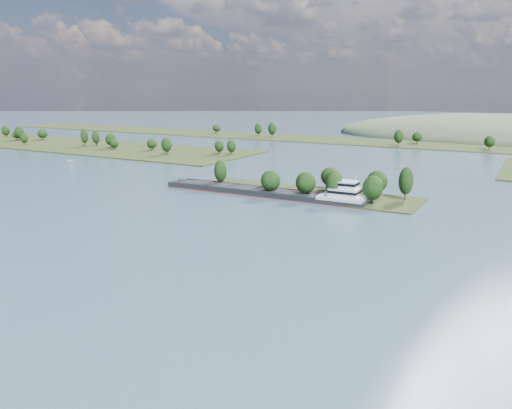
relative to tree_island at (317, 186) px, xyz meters
The scene contains 7 objects.
ground 59.84m from the tree_island, 97.06° to the right, with size 1800.00×1800.00×0.00m, color #34485A.
tree_island is the anchor object (origin of this frame).
left_bank 249.78m from the tree_island, 161.13° to the left, with size 300.00×80.00×15.41m.
back_shoreline 220.51m from the tree_island, 89.70° to the left, with size 900.00×60.00×14.87m.
hill_west 325.06m from the tree_island, 80.68° to the left, with size 320.00×160.00×44.00m, color #44553A.
cargo_barge 17.53m from the tree_island, 148.13° to the right, with size 92.59×12.95×12.50m.
motorboat 166.50m from the tree_island, behind, with size 2.09×5.55×2.14m, color silver.
Camera 1 is at (86.69, -12.44, 44.14)m, focal length 35.00 mm.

